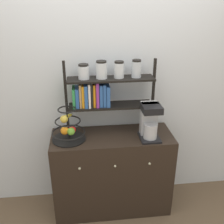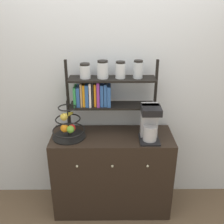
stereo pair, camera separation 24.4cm
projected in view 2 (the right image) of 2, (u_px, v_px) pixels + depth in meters
name	position (u px, v px, depth m)	size (l,w,h in m)	color
ground_plane	(112.00, 220.00, 2.68)	(12.00, 12.00, 0.00)	brown
wall_back	(112.00, 84.00, 2.61)	(7.00, 0.05, 2.60)	silver
sideboard	(112.00, 172.00, 2.71)	(1.18, 0.47, 0.86)	black
coffee_maker	(150.00, 123.00, 2.41)	(0.18, 0.23, 0.34)	black
fruit_stand	(68.00, 126.00, 2.46)	(0.31, 0.31, 0.37)	black
shelf_hutch	(103.00, 88.00, 2.45)	(0.86, 0.20, 0.72)	black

